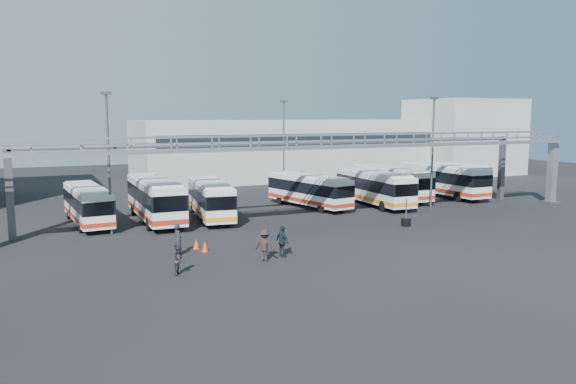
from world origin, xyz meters
name	(u,v)px	position (x,y,z in m)	size (l,w,h in m)	color
ground	(359,236)	(0.00, 0.00, 0.00)	(140.00, 140.00, 0.00)	black
gantry	(321,154)	(0.00, 5.87, 5.51)	(51.40, 5.15, 7.10)	#94979C
warehouse	(289,149)	(12.00, 38.00, 4.00)	(42.00, 14.00, 8.00)	#9E9E99
building_right	(463,137)	(38.00, 32.00, 5.50)	(14.00, 12.00, 11.00)	#B2B2AD
light_pole_left	(109,155)	(-16.00, 8.00, 5.73)	(0.70, 0.35, 10.21)	#4C4F54
light_pole_mid	(433,147)	(12.00, 7.00, 5.73)	(0.70, 0.35, 10.21)	#4C4F54
light_pole_back	(284,142)	(4.00, 22.00, 5.73)	(0.70, 0.35, 10.21)	#4C4F54
bus_1	(87,203)	(-17.19, 12.68, 1.69)	(3.01, 10.18, 3.05)	silver
bus_2	(155,198)	(-12.07, 11.75, 1.94)	(2.80, 11.59, 3.51)	silver
bus_3	(211,198)	(-7.58, 11.20, 1.76)	(3.84, 10.68, 3.17)	silver
bus_5	(309,189)	(2.52, 12.98, 1.71)	(4.27, 10.45, 3.09)	silver
bus_6	(374,186)	(8.73, 11.39, 1.82)	(2.98, 10.94, 3.29)	silver
bus_7	(390,181)	(12.36, 14.01, 1.87)	(2.73, 11.14, 3.37)	silver
bus_8	(443,179)	(18.70, 13.40, 1.92)	(2.93, 11.46, 3.46)	silver
bus_9	(450,175)	(23.20, 17.48, 1.72)	(3.31, 10.39, 3.10)	silver
pedestrian_a	(178,240)	(-13.13, -0.26, 0.99)	(0.72, 0.47, 1.98)	black
pedestrian_b	(180,260)	(-14.07, -4.44, 0.78)	(0.76, 0.59, 1.56)	#282331
pedestrian_c	(265,245)	(-8.81, -3.74, 0.95)	(1.23, 0.71, 1.91)	black
pedestrian_d	(282,241)	(-7.45, -3.23, 0.95)	(1.11, 0.46, 1.90)	black
cone_left	(196,244)	(-11.65, 0.99, 0.33)	(0.41, 0.41, 0.65)	#E4400C
cone_right	(205,246)	(-11.36, 0.02, 0.34)	(0.42, 0.42, 0.67)	#E4400C
tire_stack	(406,221)	(5.27, 1.61, 0.36)	(0.75, 0.75, 2.15)	black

